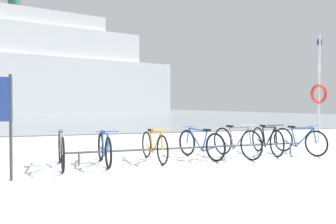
{
  "coord_description": "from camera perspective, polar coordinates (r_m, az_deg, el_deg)",
  "views": [
    {
      "loc": [
        -1.66,
        -4.2,
        1.26
      ],
      "look_at": [
        1.0,
        4.61,
        1.1
      ],
      "focal_mm": 32.67,
      "sensor_mm": 36.0,
      "label": 1
    }
  ],
  "objects": [
    {
      "name": "bicycle_0",
      "position": [
        6.74,
        -19.3,
        -6.68
      ],
      "size": [
        0.46,
        1.78,
        0.81
      ],
      "color": "black",
      "rests_on": "ground"
    },
    {
      "name": "bicycle_6",
      "position": [
        8.94,
        23.21,
        -4.92
      ],
      "size": [
        0.51,
        1.68,
        0.78
      ],
      "color": "black",
      "rests_on": "ground"
    },
    {
      "name": "ferry_ship",
      "position": [
        62.56,
        -20.84,
        6.84
      ],
      "size": [
        45.99,
        20.45,
        23.01
      ],
      "color": "white",
      "rests_on": "ground"
    },
    {
      "name": "rescue_post",
      "position": [
        12.25,
        26.33,
        3.53
      ],
      "size": [
        0.71,
        0.11,
        3.82
      ],
      "color": "silver",
      "rests_on": "ground"
    },
    {
      "name": "bicycle_2",
      "position": [
        7.17,
        -2.63,
        -6.33
      ],
      "size": [
        0.46,
        1.72,
        0.77
      ],
      "color": "black",
      "rests_on": "ground"
    },
    {
      "name": "bicycle_1",
      "position": [
        6.85,
        -11.8,
        -6.72
      ],
      "size": [
        0.46,
        1.63,
        0.77
      ],
      "color": "black",
      "rests_on": "ground"
    },
    {
      "name": "ground",
      "position": [
        58.13,
        -15.18,
        -0.34
      ],
      "size": [
        80.0,
        132.0,
        0.08
      ],
      "color": "silver"
    },
    {
      "name": "bicycle_4",
      "position": [
        7.83,
        12.59,
        -5.52
      ],
      "size": [
        0.54,
        1.71,
        0.84
      ],
      "color": "black",
      "rests_on": "ground"
    },
    {
      "name": "bicycle_5",
      "position": [
        8.59,
        17.96,
        -5.04
      ],
      "size": [
        0.46,
        1.72,
        0.81
      ],
      "color": "black",
      "rests_on": "ground"
    },
    {
      "name": "bicycle_3",
      "position": [
        7.54,
        6.04,
        -5.95
      ],
      "size": [
        0.64,
        1.68,
        0.78
      ],
      "color": "black",
      "rests_on": "ground"
    },
    {
      "name": "bike_rack",
      "position": [
        7.45,
        5.37,
        -6.65
      ],
      "size": [
        6.08,
        0.17,
        0.31
      ],
      "color": "#4C5156",
      "rests_on": "ground"
    }
  ]
}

